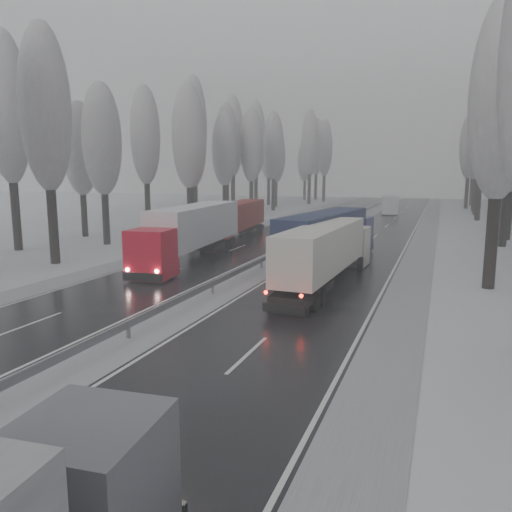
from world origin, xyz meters
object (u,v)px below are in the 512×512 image
Objects in this scene: truck_cream_box at (328,250)px; truck_red_red at (238,218)px; truck_blue_box at (329,234)px; truck_red_white at (192,230)px; box_truck_distant at (390,205)px.

truck_cream_box is 21.35m from truck_red_red.
truck_cream_box is (1.26, -6.28, -0.13)m from truck_blue_box.
truck_blue_box reaches higher than truck_cream_box.
truck_red_red is (-11.65, 10.73, -0.13)m from truck_blue_box.
truck_cream_box is at bearing -26.66° from truck_red_white.
truck_cream_box is 1.00× the size of truck_red_red.
truck_red_red is at bearing 129.64° from truck_cream_box.
truck_blue_box is 48.07m from box_truck_distant.
truck_blue_box is 1.89× the size of box_truck_distant.
truck_red_white reaches higher than truck_blue_box.
truck_red_white is (-11.36, 4.30, 0.28)m from truck_cream_box.
box_truck_distant is at bearing 66.26° from truck_red_red.
truck_blue_box is 10.29m from truck_red_white.
truck_red_red is at bearing -112.28° from box_truck_distant.
truck_cream_box reaches higher than truck_red_red.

